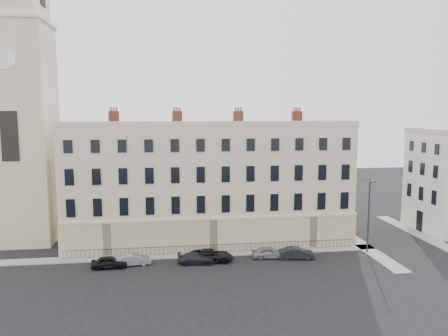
% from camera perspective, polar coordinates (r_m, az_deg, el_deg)
% --- Properties ---
extents(ground, '(160.00, 160.00, 0.00)m').
position_cam_1_polar(ground, '(49.49, 6.50, -12.65)').
color(ground, black).
rests_on(ground, ground).
extents(terrace, '(36.22, 12.22, 17.00)m').
position_cam_1_polar(terrace, '(58.07, -2.03, -1.97)').
color(terrace, beige).
rests_on(terrace, ground).
extents(church_tower, '(8.00, 8.13, 44.00)m').
position_cam_1_polar(church_tower, '(61.88, -25.27, 8.29)').
color(church_tower, beige).
rests_on(church_tower, ground).
extents(pavement_terrace, '(48.00, 2.00, 0.12)m').
position_cam_1_polar(pavement_terrace, '(52.82, -5.67, -11.26)').
color(pavement_terrace, gray).
rests_on(pavement_terrace, ground).
extents(pavement_east_return, '(2.00, 24.00, 0.12)m').
position_cam_1_polar(pavement_east_return, '(60.86, 16.70, -9.03)').
color(pavement_east_return, gray).
rests_on(pavement_east_return, ground).
extents(pavement_adjacent, '(2.00, 20.00, 0.12)m').
position_cam_1_polar(pavement_adjacent, '(67.18, 23.85, -7.81)').
color(pavement_adjacent, gray).
rests_on(pavement_adjacent, ground).
extents(railings, '(35.00, 0.04, 0.96)m').
position_cam_1_polar(railings, '(53.32, -1.32, -10.50)').
color(railings, black).
rests_on(railings, ground).
extents(car_a, '(3.94, 1.77, 1.31)m').
position_cam_1_polar(car_a, '(50.07, -14.73, -11.81)').
color(car_a, black).
rests_on(car_a, ground).
extents(car_b, '(3.97, 1.84, 1.26)m').
position_cam_1_polar(car_b, '(50.39, -11.76, -11.63)').
color(car_b, gray).
rests_on(car_b, ground).
extents(car_c, '(4.37, 2.11, 1.23)m').
position_cam_1_polar(car_c, '(49.91, -3.62, -11.69)').
color(car_c, black).
rests_on(car_c, ground).
extents(car_d, '(5.21, 2.93, 1.37)m').
position_cam_1_polar(car_d, '(50.56, -1.66, -11.34)').
color(car_d, black).
rests_on(car_d, ground).
extents(car_e, '(4.09, 1.92, 1.35)m').
position_cam_1_polar(car_e, '(51.83, 5.91, -10.92)').
color(car_e, gray).
rests_on(car_e, ground).
extents(car_f, '(4.25, 2.03, 1.35)m').
position_cam_1_polar(car_f, '(52.04, 9.47, -10.91)').
color(car_f, black).
rests_on(car_f, ground).
extents(streetlamp, '(0.94, 1.85, 9.10)m').
position_cam_1_polar(streetlamp, '(54.85, 18.38, -5.51)').
color(streetlamp, '#2E2E33').
rests_on(streetlamp, ground).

